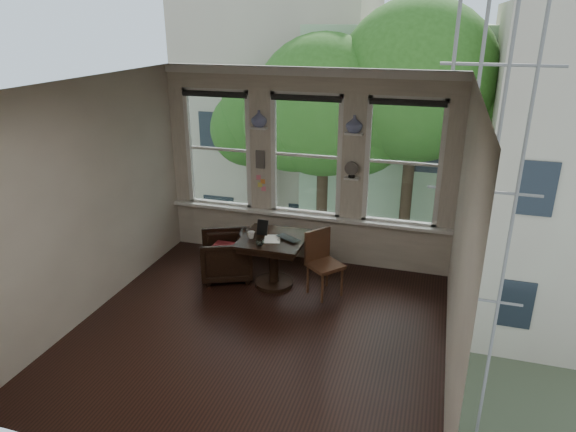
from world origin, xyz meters
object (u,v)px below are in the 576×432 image
(laptop, at_px, (285,240))
(mug, at_px, (251,235))
(table, at_px, (274,261))
(armchair_left, at_px, (226,256))
(side_chair_right, at_px, (325,265))

(laptop, relative_size, mug, 3.49)
(table, relative_size, laptop, 2.48)
(armchair_left, height_order, laptop, laptop)
(table, height_order, mug, mug)
(armchair_left, distance_m, mug, 0.67)
(table, distance_m, side_chair_right, 0.78)
(armchair_left, relative_size, laptop, 2.07)
(laptop, bearing_deg, table, -165.44)
(table, relative_size, armchair_left, 1.20)
(armchair_left, bearing_deg, side_chair_right, 63.13)
(table, bearing_deg, laptop, -15.09)
(table, bearing_deg, side_chair_right, -4.13)
(side_chair_right, bearing_deg, laptop, 129.58)
(laptop, xyz_separation_m, mug, (-0.49, -0.06, 0.03))
(table, xyz_separation_m, laptop, (0.19, -0.05, 0.39))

